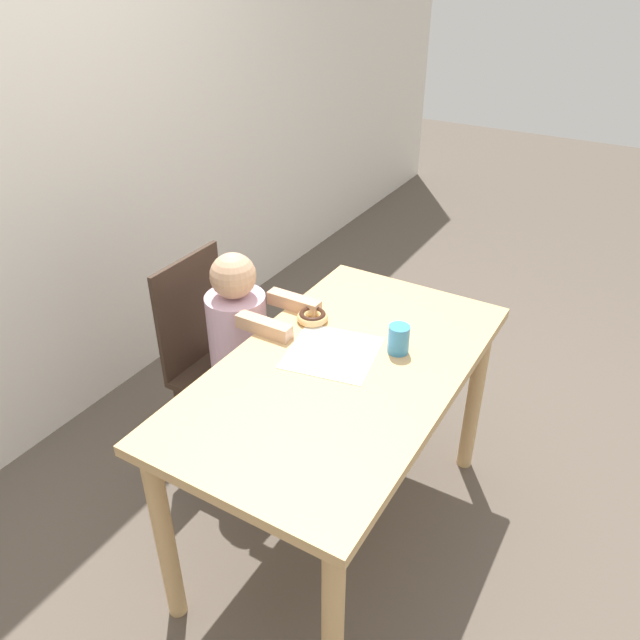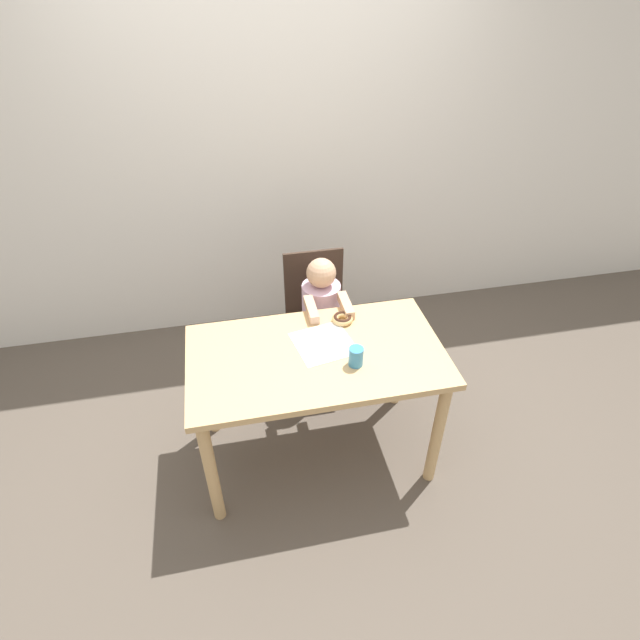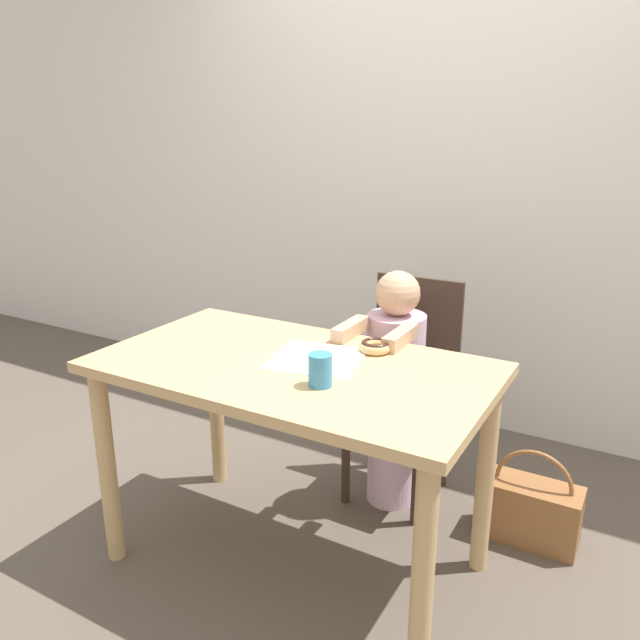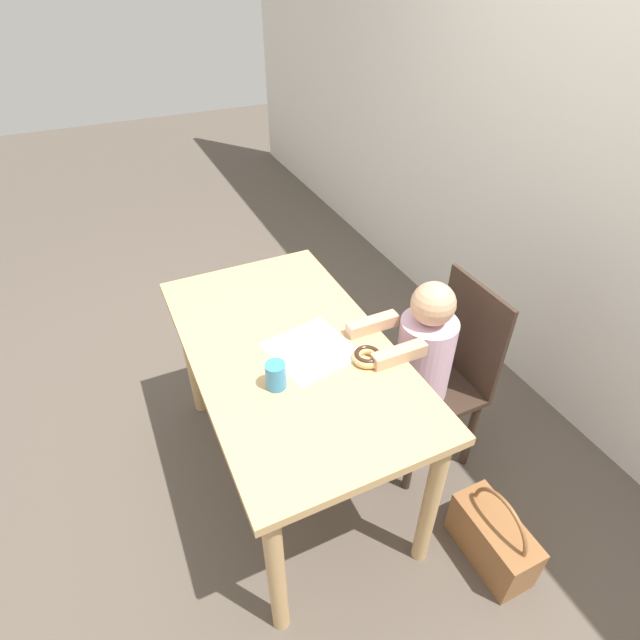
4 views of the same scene
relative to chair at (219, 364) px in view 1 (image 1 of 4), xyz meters
name	(u,v)px [view 1 (image 1 of 4)]	position (x,y,z in m)	size (l,w,h in m)	color
ground_plane	(339,527)	(-0.13, -0.64, -0.45)	(12.00, 12.00, 0.00)	brown
wall_back	(16,146)	(-0.13, 0.76, 0.80)	(8.00, 0.05, 2.50)	silver
dining_table	(342,394)	(-0.13, -0.64, 0.19)	(1.26, 0.71, 0.75)	tan
chair	(219,364)	(0.00, 0.00, 0.00)	(0.37, 0.38, 0.89)	#38281E
child_figure	(241,364)	(0.00, -0.12, 0.04)	(0.24, 0.41, 0.96)	silver
donut	(312,317)	(0.05, -0.41, 0.32)	(0.11, 0.11, 0.04)	#DBB270
napkin	(332,353)	(-0.08, -0.57, 0.31)	(0.33, 0.33, 0.00)	white
handbag	(312,367)	(0.55, -0.10, -0.33)	(0.35, 0.16, 0.37)	brown
cup	(399,339)	(0.03, -0.75, 0.35)	(0.07, 0.07, 0.10)	teal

